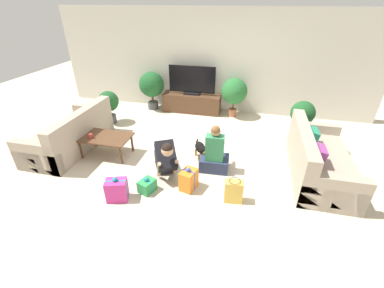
% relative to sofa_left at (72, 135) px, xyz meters
% --- Properties ---
extents(ground_plane, '(16.00, 16.00, 0.00)m').
position_rel_sofa_left_xyz_m(ground_plane, '(2.39, 0.20, -0.30)').
color(ground_plane, beige).
extents(wall_back, '(8.40, 0.06, 2.60)m').
position_rel_sofa_left_xyz_m(wall_back, '(2.39, 2.83, 1.00)').
color(wall_back, beige).
rests_on(wall_back, ground_plane).
extents(sofa_left, '(0.92, 1.95, 0.84)m').
position_rel_sofa_left_xyz_m(sofa_left, '(0.00, 0.00, 0.00)').
color(sofa_left, tan).
rests_on(sofa_left, ground_plane).
extents(sofa_right, '(0.92, 1.95, 0.84)m').
position_rel_sofa_left_xyz_m(sofa_right, '(4.77, 0.17, -0.00)').
color(sofa_right, tan).
rests_on(sofa_right, ground_plane).
extents(coffee_table, '(0.97, 0.61, 0.41)m').
position_rel_sofa_left_xyz_m(coffee_table, '(0.84, -0.08, 0.07)').
color(coffee_table, brown).
rests_on(coffee_table, ground_plane).
extents(tv_console, '(1.56, 0.46, 0.50)m').
position_rel_sofa_left_xyz_m(tv_console, '(1.95, 2.53, -0.05)').
color(tv_console, brown).
rests_on(tv_console, ground_plane).
extents(tv, '(1.24, 0.20, 0.75)m').
position_rel_sofa_left_xyz_m(tv, '(1.95, 2.53, 0.54)').
color(tv, black).
rests_on(tv, tv_console).
extents(potted_plant_corner_left, '(0.50, 0.50, 0.82)m').
position_rel_sofa_left_xyz_m(potted_plant_corner_left, '(0.14, 1.33, 0.23)').
color(potted_plant_corner_left, '#4C4C51').
rests_on(potted_plant_corner_left, ground_plane).
extents(potted_plant_back_right, '(0.67, 0.67, 1.02)m').
position_rel_sofa_left_xyz_m(potted_plant_back_right, '(3.08, 2.48, 0.37)').
color(potted_plant_back_right, '#A36042').
rests_on(potted_plant_back_right, ground_plane).
extents(potted_plant_corner_right, '(0.51, 0.51, 0.89)m').
position_rel_sofa_left_xyz_m(potted_plant_corner_right, '(4.63, 1.49, 0.23)').
color(potted_plant_corner_right, '#A36042').
rests_on(potted_plant_corner_right, ground_plane).
extents(potted_plant_back_left, '(0.68, 0.68, 1.04)m').
position_rel_sofa_left_xyz_m(potted_plant_back_left, '(0.82, 2.48, 0.37)').
color(potted_plant_back_left, '#4C4C51').
rests_on(potted_plant_back_left, ground_plane).
extents(person_kneeling, '(0.64, 0.82, 0.78)m').
position_rel_sofa_left_xyz_m(person_kneeling, '(2.19, -0.44, 0.05)').
color(person_kneeling, '#23232D').
rests_on(person_kneeling, ground_plane).
extents(person_sitting, '(0.54, 0.50, 0.90)m').
position_rel_sofa_left_xyz_m(person_sitting, '(3.00, -0.09, 0.02)').
color(person_sitting, '#283351').
rests_on(person_sitting, ground_plane).
extents(dog, '(0.34, 0.49, 0.37)m').
position_rel_sofa_left_xyz_m(dog, '(2.69, 0.19, -0.06)').
color(dog, black).
rests_on(dog, ground_plane).
extents(gift_box_a, '(0.29, 0.32, 0.27)m').
position_rel_sofa_left_xyz_m(gift_box_a, '(2.04, -0.96, -0.19)').
color(gift_box_a, '#2D934C').
rests_on(gift_box_a, ground_plane).
extents(gift_box_b, '(0.29, 0.34, 0.40)m').
position_rel_sofa_left_xyz_m(gift_box_b, '(2.68, -0.73, -0.12)').
color(gift_box_b, orange).
rests_on(gift_box_b, ground_plane).
extents(gift_box_c, '(0.37, 0.31, 0.42)m').
position_rel_sofa_left_xyz_m(gift_box_c, '(1.66, -1.24, -0.12)').
color(gift_box_c, '#CC3389').
rests_on(gift_box_c, ground_plane).
extents(gift_bag_a, '(0.29, 0.19, 0.39)m').
position_rel_sofa_left_xyz_m(gift_bag_a, '(3.42, -0.87, -0.11)').
color(gift_bag_a, '#E5B74C').
rests_on(gift_bag_a, ground_plane).
extents(mug, '(0.12, 0.08, 0.09)m').
position_rel_sofa_left_xyz_m(mug, '(0.60, -0.20, 0.16)').
color(mug, '#B23D38').
rests_on(mug, coffee_table).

